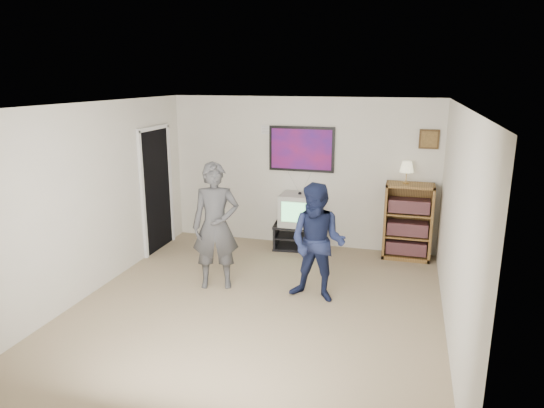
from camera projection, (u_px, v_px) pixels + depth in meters
The scene contains 13 objects.
room_shell at pixel (265, 204), 6.13m from camera, with size 4.51×5.00×2.51m.
media_stand at pixel (299, 237), 8.13m from camera, with size 0.88×0.55×0.42m.
crt_television at pixel (300, 209), 8.01m from camera, with size 0.62×0.52×0.52m, color #A2A39D, non-canonical shape.
bookshelf at pixel (408, 221), 7.62m from camera, with size 0.73×0.42×1.21m, color brown, non-canonical shape.
table_lamp at pixel (406, 172), 7.48m from camera, with size 0.21×0.21×0.34m, color beige, non-canonical shape.
person_tall at pixel (216, 226), 6.50m from camera, with size 0.63×0.41×1.73m, color #3B3C3F.
person_short at pixel (317, 243), 6.13m from camera, with size 0.75×0.58×1.54m, color #161E3F.
controller_left at pixel (220, 197), 6.66m from camera, with size 0.04×0.13×0.04m, color white.
controller_right at pixel (324, 219), 6.31m from camera, with size 0.04×0.13×0.04m, color white.
poster at pixel (301, 149), 8.01m from camera, with size 1.10×0.03×0.75m, color black.
air_vent at pixel (270, 130), 8.08m from camera, with size 0.28×0.02×0.14m, color white.
small_picture at pixel (429, 139), 7.43m from camera, with size 0.30×0.03×0.30m, color #3A2712.
doorway at pixel (156, 191), 7.94m from camera, with size 0.03×0.85×2.00m, color black.
Camera 1 is at (1.70, -5.33, 2.80)m, focal length 32.00 mm.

